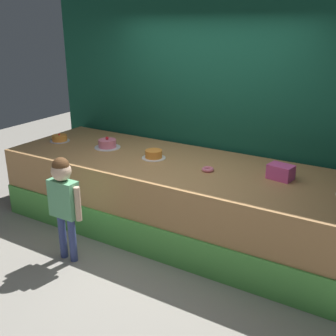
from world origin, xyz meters
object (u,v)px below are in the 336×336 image
cake_center_left (107,144)px  pink_box (281,172)px  donut (208,169)px  cake_far_left (60,138)px  child_figure (63,195)px  cake_center_right (154,155)px

cake_center_left → pink_box: bearing=1.6°
donut → cake_far_left: 2.23m
cake_far_left → child_figure: bearing=-44.0°
cake_far_left → cake_center_left: bearing=7.8°
donut → cake_center_left: size_ratio=0.39×
child_figure → cake_far_left: (-1.13, 1.10, 0.17)m
donut → pink_box: bearing=13.4°
child_figure → donut: 1.55m
pink_box → cake_far_left: (-2.97, -0.16, -0.04)m
child_figure → pink_box: size_ratio=4.60×
cake_far_left → cake_center_left: 0.75m
child_figure → cake_center_left: (-0.39, 1.20, 0.18)m
child_figure → cake_center_right: size_ratio=4.04×
cake_far_left → cake_center_left: cake_center_left is taller
donut → cake_center_right: size_ratio=0.46×
donut → cake_center_right: bearing=175.2°
cake_center_right → cake_center_left: bearing=176.0°
cake_center_right → child_figure: bearing=-106.9°
cake_center_left → cake_center_right: 0.74m
child_figure → cake_center_right: (0.35, 1.15, 0.17)m
cake_far_left → pink_box: bearing=3.2°
child_figure → cake_center_left: 1.27m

